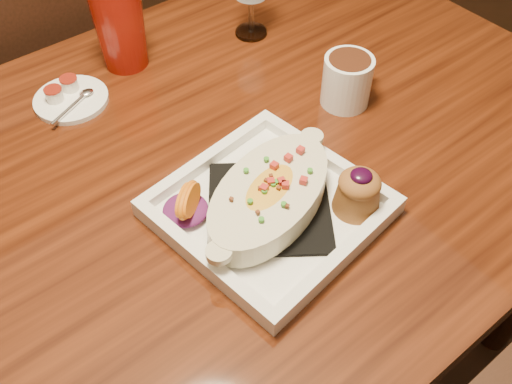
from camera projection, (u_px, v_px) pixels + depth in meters
table at (178, 222)px, 0.94m from camera, size 1.50×0.90×0.75m
chair_far at (41, 100)px, 1.37m from camera, size 0.42×0.42×0.93m
plate at (276, 200)px, 0.80m from camera, size 0.31×0.31×0.08m
coffee_mug at (348, 78)px, 0.96m from camera, size 0.12×0.08×0.09m
saucer at (69, 98)px, 0.98m from camera, size 0.13×0.13×0.09m
red_tumbler at (120, 26)px, 1.01m from camera, size 0.09×0.09×0.16m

